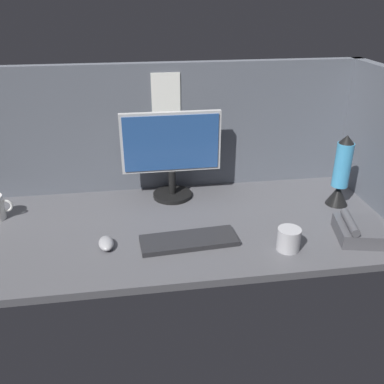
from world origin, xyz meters
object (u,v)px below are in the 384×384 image
Objects in this scene: lava_lamp at (341,176)px; monitor at (171,151)px; mouse at (106,243)px; desk_phone at (359,230)px; mug_steel at (289,239)px; keyboard at (189,240)px.

monitor is at bearing 165.37° from lava_lamp.
lava_lamp reaches higher than mouse.
mug_steel is at bearing -172.78° from desk_phone.
mouse is at bearing 175.60° from desk_phone.
mouse is 68.12cm from mug_steel.
desk_phone reaches higher than mouse.
monitor is at bearing 88.91° from keyboard.
monitor is 84.80cm from desk_phone.
mouse is 1.11× the size of mug_steel.
desk_phone is (-4.75, -28.07, -10.44)cm from lava_lamp.
desk_phone reaches higher than mug_steel.
mug_steel is at bearing -137.41° from lava_lamp.
mug_steel is (37.96, -50.83, -18.13)cm from monitor.
lava_lamp is (101.79, 20.60, 11.92)cm from mouse.
desk_phone is at bearing -9.06° from keyboard.
keyboard is at bearing -87.18° from monitor.
monitor is 5.13× the size of mug_steel.
keyboard is at bearing 164.86° from mug_steel.
lava_lamp is at bearing -14.63° from monitor.
keyboard is at bearing -10.29° from mouse.
mug_steel is 30.18cm from desk_phone.
monitor reaches higher than lava_lamp.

